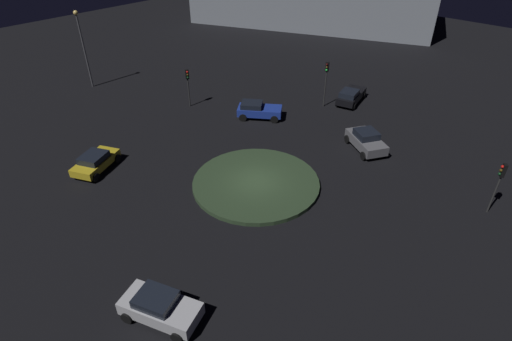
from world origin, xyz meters
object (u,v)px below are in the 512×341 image
object	(u,v)px
car_black	(351,96)
car_silver	(160,307)
car_yellow	(95,161)
traffic_light_east	(188,81)
traffic_light_southwest	(500,179)
traffic_light_south	(326,76)
car_grey	(366,140)
streetlamp_east	(82,41)
car_blue	(258,110)

from	to	relation	value
car_black	car_silver	world-z (taller)	car_silver
car_yellow	traffic_light_east	distance (m)	12.81
car_black	traffic_light_southwest	world-z (taller)	traffic_light_southwest
car_black	traffic_light_east	distance (m)	16.20
traffic_light_south	traffic_light_east	distance (m)	13.25
traffic_light_south	car_grey	bearing A→B (deg)	42.06
traffic_light_southwest	traffic_light_east	world-z (taller)	traffic_light_east
traffic_light_east	streetlamp_east	bearing A→B (deg)	-140.31
car_yellow	car_black	bearing A→B (deg)	-42.88
traffic_light_southwest	traffic_light_east	distance (m)	27.29
car_yellow	car_silver	bearing A→B (deg)	-132.85
car_silver	traffic_light_south	size ratio (longest dim) A/B	0.95
car_silver	car_grey	bearing A→B (deg)	-107.73
car_grey	traffic_light_southwest	world-z (taller)	traffic_light_southwest
traffic_light_southwest	streetlamp_east	distance (m)	39.62
car_yellow	car_silver	distance (m)	15.15
car_grey	traffic_light_east	bearing A→B (deg)	-134.28
traffic_light_south	car_silver	bearing A→B (deg)	1.84
traffic_light_east	car_yellow	bearing A→B (deg)	-52.30
car_grey	traffic_light_east	size ratio (longest dim) A/B	1.14
car_yellow	car_blue	size ratio (longest dim) A/B	0.97
car_black	traffic_light_southwest	xyz separation A→B (m)	(-15.81, 8.98, 1.91)
traffic_light_east	streetlamp_east	xyz separation A→B (m)	(11.88, 3.83, 2.30)
car_black	car_blue	world-z (taller)	car_blue
car_grey	traffic_light_south	distance (m)	8.93
car_blue	car_silver	bearing A→B (deg)	-95.26
traffic_light_south	streetlamp_east	size ratio (longest dim) A/B	0.56
traffic_light_southwest	car_black	bearing A→B (deg)	-60.22
car_silver	car_grey	size ratio (longest dim) A/B	1.00
traffic_light_southwest	car_blue	bearing A→B (deg)	-31.33
car_blue	car_grey	size ratio (longest dim) A/B	1.02
traffic_light_south	traffic_light_southwest	distance (m)	18.49
car_blue	car_grey	distance (m)	10.55
car_yellow	car_black	distance (m)	24.86
traffic_light_southwest	car_silver	bearing A→B (deg)	33.64
car_silver	streetlamp_east	world-z (taller)	streetlamp_east
car_silver	traffic_light_east	xyz separation A→B (m)	(17.83, -16.99, 1.90)
car_yellow	traffic_light_south	distance (m)	22.11
car_yellow	car_grey	xyz separation A→B (m)	(-13.65, -16.37, 0.10)
car_yellow	car_blue	bearing A→B (deg)	-36.58
car_yellow	traffic_light_east	size ratio (longest dim) A/B	1.13
traffic_light_south	traffic_light_southwest	xyz separation A→B (m)	(-17.33, 6.44, -0.51)
car_silver	traffic_light_east	bearing A→B (deg)	-63.29
car_black	car_grey	bearing A→B (deg)	-153.62
car_blue	car_silver	world-z (taller)	car_silver
car_black	traffic_light_south	distance (m)	3.82
car_black	car_silver	size ratio (longest dim) A/B	1.09
car_black	car_yellow	bearing A→B (deg)	149.19
car_silver	traffic_light_south	distance (m)	27.14
car_blue	traffic_light_east	bearing A→B (deg)	166.87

